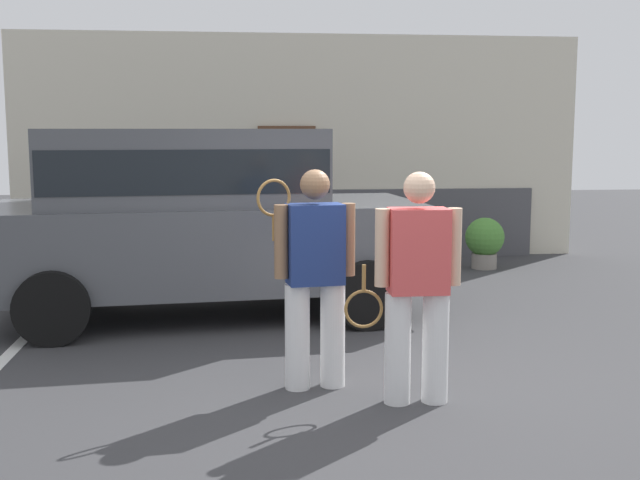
% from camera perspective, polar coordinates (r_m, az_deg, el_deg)
% --- Properties ---
extents(ground_plane, '(40.00, 40.00, 0.00)m').
position_cam_1_polar(ground_plane, '(6.30, 4.12, -10.99)').
color(ground_plane, '#38383A').
extents(parking_stripe_0, '(0.12, 4.40, 0.01)m').
position_cam_1_polar(parking_stripe_0, '(7.90, -21.40, -7.56)').
color(parking_stripe_0, silver).
rests_on(parking_stripe_0, ground_plane).
extents(house_frontage, '(8.91, 0.40, 3.52)m').
position_cam_1_polar(house_frontage, '(12.64, -1.40, 6.20)').
color(house_frontage, beige).
rests_on(house_frontage, ground_plane).
extents(parked_suv, '(4.75, 2.48, 2.05)m').
position_cam_1_polar(parked_suv, '(8.74, -8.74, 1.97)').
color(parked_suv, '#4C4F54').
rests_on(parked_suv, ground_plane).
extents(tennis_player_man, '(0.78, 0.32, 1.74)m').
position_cam_1_polar(tennis_player_man, '(6.21, -0.40, -2.55)').
color(tennis_player_man, white).
rests_on(tennis_player_man, ground_plane).
extents(tennis_player_woman, '(0.90, 0.28, 1.74)m').
position_cam_1_polar(tennis_player_woman, '(5.91, 6.99, -3.25)').
color(tennis_player_woman, white).
rests_on(tennis_player_woman, ground_plane).
extents(potted_plant_by_porch, '(0.57, 0.57, 0.76)m').
position_cam_1_polar(potted_plant_by_porch, '(11.94, 11.78, -0.02)').
color(potted_plant_by_porch, gray).
rests_on(potted_plant_by_porch, ground_plane).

